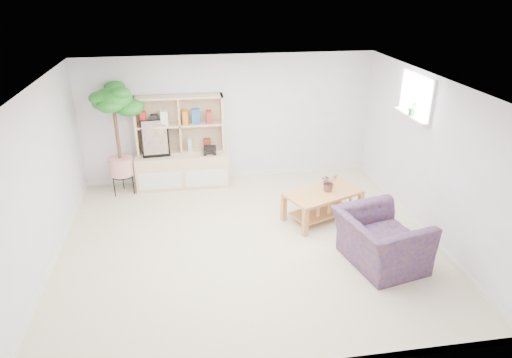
{
  "coord_description": "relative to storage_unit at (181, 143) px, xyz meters",
  "views": [
    {
      "loc": [
        -0.78,
        -5.84,
        3.69
      ],
      "look_at": [
        0.17,
        0.24,
        0.93
      ],
      "focal_mm": 32.0,
      "sensor_mm": 36.0,
      "label": 1
    }
  ],
  "objects": [
    {
      "name": "floor",
      "position": [
        0.92,
        -2.24,
        -0.86
      ],
      "size": [
        5.5,
        5.0,
        0.01
      ],
      "primitive_type": "cube",
      "color": "#CAB892",
      "rests_on": "ground"
    },
    {
      "name": "ceiling",
      "position": [
        0.92,
        -2.24,
        1.54
      ],
      "size": [
        5.5,
        5.0,
        0.01
      ],
      "primitive_type": "cube",
      "color": "white",
      "rests_on": "walls"
    },
    {
      "name": "walls",
      "position": [
        0.92,
        -2.24,
        0.34
      ],
      "size": [
        5.51,
        5.01,
        2.4
      ],
      "color": "silver",
      "rests_on": "floor"
    },
    {
      "name": "baseboard",
      "position": [
        0.92,
        -2.24,
        -0.81
      ],
      "size": [
        5.5,
        5.0,
        0.1
      ],
      "primitive_type": null,
      "color": "white",
      "rests_on": "floor"
    },
    {
      "name": "window",
      "position": [
        3.65,
        -1.64,
        1.14
      ],
      "size": [
        0.1,
        0.98,
        0.68
      ],
      "primitive_type": null,
      "color": "#C1DDFF",
      "rests_on": "walls"
    },
    {
      "name": "window_sill",
      "position": [
        3.59,
        -1.64,
        0.82
      ],
      "size": [
        0.14,
        1.0,
        0.04
      ],
      "primitive_type": "cube",
      "color": "white",
      "rests_on": "walls"
    },
    {
      "name": "storage_unit",
      "position": [
        0.0,
        0.0,
        0.0
      ],
      "size": [
        1.71,
        0.58,
        1.71
      ],
      "primitive_type": null,
      "color": "tan",
      "rests_on": "floor"
    },
    {
      "name": "poster",
      "position": [
        -0.46,
        -0.06,
        0.13
      ],
      "size": [
        0.5,
        0.15,
        0.69
      ],
      "primitive_type": null,
      "rotation": [
        0.0,
        0.0,
        0.07
      ],
      "color": "gold",
      "rests_on": "storage_unit"
    },
    {
      "name": "toy_truck",
      "position": [
        0.52,
        -0.09,
        -0.13
      ],
      "size": [
        0.34,
        0.24,
        0.17
      ],
      "primitive_type": null,
      "rotation": [
        0.0,
        0.0,
        -0.05
      ],
      "color": "black",
      "rests_on": "storage_unit"
    },
    {
      "name": "coffee_table",
      "position": [
        2.23,
        -1.7,
        -0.61
      ],
      "size": [
        1.37,
        1.07,
        0.49
      ],
      "primitive_type": null,
      "rotation": [
        0.0,
        0.0,
        0.39
      ],
      "color": "#B57848",
      "rests_on": "floor"
    },
    {
      "name": "table_plant",
      "position": [
        2.33,
        -1.66,
        -0.21
      ],
      "size": [
        0.33,
        0.31,
        0.3
      ],
      "primitive_type": "imported",
      "rotation": [
        0.0,
        0.0,
        0.31
      ],
      "color": "#2B6D34",
      "rests_on": "coffee_table"
    },
    {
      "name": "floor_tree",
      "position": [
        -1.09,
        -0.19,
        0.16
      ],
      "size": [
        0.97,
        0.97,
        2.04
      ],
      "primitive_type": null,
      "rotation": [
        0.0,
        0.0,
        -0.36
      ],
      "color": "#106111",
      "rests_on": "floor"
    },
    {
      "name": "armchair",
      "position": [
        2.66,
        -3.05,
        -0.43
      ],
      "size": [
        1.21,
        1.33,
        0.84
      ],
      "primitive_type": "imported",
      "rotation": [
        0.0,
        0.0,
        1.79
      ],
      "color": "navy",
      "rests_on": "floor"
    },
    {
      "name": "sill_plant",
      "position": [
        3.59,
        -1.67,
        0.96
      ],
      "size": [
        0.16,
        0.14,
        0.24
      ],
      "primitive_type": "imported",
      "rotation": [
        0.0,
        0.0,
        -0.29
      ],
      "color": "#106111",
      "rests_on": "window_sill"
    }
  ]
}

